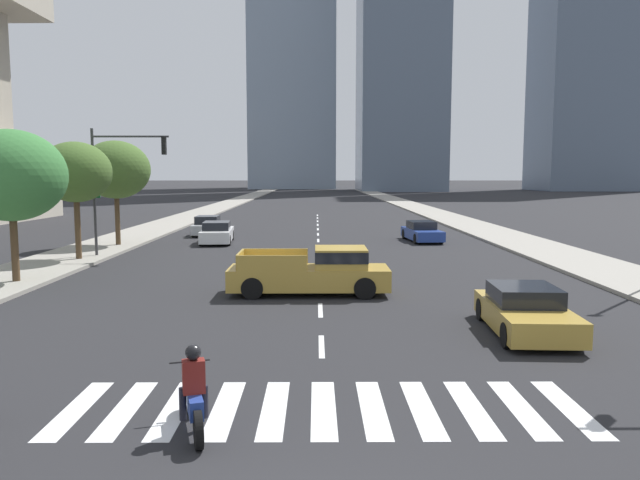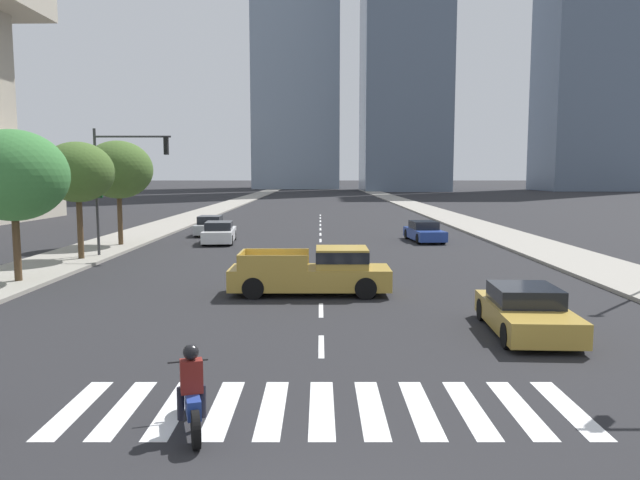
{
  "view_description": "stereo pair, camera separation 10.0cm",
  "coord_description": "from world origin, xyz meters",
  "px_view_note": "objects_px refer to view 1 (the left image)",
  "views": [
    {
      "loc": [
        -0.13,
        -5.95,
        4.25
      ],
      "look_at": [
        0.0,
        14.65,
        2.0
      ],
      "focal_mm": 33.91,
      "sensor_mm": 36.0,
      "label": 1
    },
    {
      "loc": [
        -0.03,
        -5.95,
        4.25
      ],
      "look_at": [
        0.0,
        14.65,
        2.0
      ],
      "focal_mm": 33.91,
      "sensor_mm": 36.0,
      "label": 2
    }
  ],
  "objects_px": {
    "sedan_gold_3": "(525,312)",
    "street_tree_second": "(75,172)",
    "street_tree_third": "(116,170)",
    "motorcycle_lead": "(194,396)",
    "sedan_silver_2": "(208,226)",
    "traffic_signal_far": "(120,170)",
    "pickup_truck": "(317,272)",
    "sedan_blue_1": "(422,232)",
    "street_tree_nearest": "(11,176)",
    "sedan_white_0": "(217,233)"
  },
  "relations": [
    {
      "from": "street_tree_nearest",
      "to": "street_tree_second",
      "type": "relative_size",
      "value": 1.02
    },
    {
      "from": "sedan_gold_3",
      "to": "street_tree_third",
      "type": "height_order",
      "value": "street_tree_third"
    },
    {
      "from": "sedan_blue_1",
      "to": "motorcycle_lead",
      "type": "bearing_deg",
      "value": -22.58
    },
    {
      "from": "motorcycle_lead",
      "to": "sedan_blue_1",
      "type": "relative_size",
      "value": 0.44
    },
    {
      "from": "pickup_truck",
      "to": "sedan_silver_2",
      "type": "height_order",
      "value": "pickup_truck"
    },
    {
      "from": "traffic_signal_far",
      "to": "street_tree_second",
      "type": "distance_m",
      "value": 2.17
    },
    {
      "from": "pickup_truck",
      "to": "sedan_blue_1",
      "type": "bearing_deg",
      "value": 68.69
    },
    {
      "from": "sedan_silver_2",
      "to": "traffic_signal_far",
      "type": "xyz_separation_m",
      "value": [
        -2.27,
        -11.63,
        3.84
      ]
    },
    {
      "from": "traffic_signal_far",
      "to": "street_tree_third",
      "type": "bearing_deg",
      "value": 110.69
    },
    {
      "from": "traffic_signal_far",
      "to": "motorcycle_lead",
      "type": "bearing_deg",
      "value": -69.48
    },
    {
      "from": "sedan_blue_1",
      "to": "traffic_signal_far",
      "type": "xyz_separation_m",
      "value": [
        -16.58,
        -7.63,
        3.87
      ]
    },
    {
      "from": "street_tree_nearest",
      "to": "street_tree_third",
      "type": "height_order",
      "value": "street_tree_third"
    },
    {
      "from": "sedan_blue_1",
      "to": "street_tree_nearest",
      "type": "relative_size",
      "value": 0.78
    },
    {
      "from": "pickup_truck",
      "to": "sedan_white_0",
      "type": "height_order",
      "value": "pickup_truck"
    },
    {
      "from": "street_tree_nearest",
      "to": "sedan_gold_3",
      "type": "bearing_deg",
      "value": -22.79
    },
    {
      "from": "sedan_blue_1",
      "to": "street_tree_nearest",
      "type": "height_order",
      "value": "street_tree_nearest"
    },
    {
      "from": "sedan_gold_3",
      "to": "street_tree_third",
      "type": "xyz_separation_m",
      "value": [
        -17.2,
        19.31,
        3.91
      ]
    },
    {
      "from": "pickup_truck",
      "to": "sedan_blue_1",
      "type": "distance_m",
      "value": 18.32
    },
    {
      "from": "sedan_blue_1",
      "to": "sedan_gold_3",
      "type": "xyz_separation_m",
      "value": [
        -1.12,
        -22.33,
        -0.0
      ]
    },
    {
      "from": "motorcycle_lead",
      "to": "street_tree_second",
      "type": "distance_m",
      "value": 22.11
    },
    {
      "from": "sedan_blue_1",
      "to": "street_tree_third",
      "type": "bearing_deg",
      "value": -86.12
    },
    {
      "from": "motorcycle_lead",
      "to": "sedan_gold_3",
      "type": "bearing_deg",
      "value": -67.62
    },
    {
      "from": "sedan_gold_3",
      "to": "sedan_blue_1",
      "type": "bearing_deg",
      "value": -179.77
    },
    {
      "from": "motorcycle_lead",
      "to": "pickup_truck",
      "type": "xyz_separation_m",
      "value": [
        2.06,
        11.46,
        0.23
      ]
    },
    {
      "from": "sedan_blue_1",
      "to": "street_tree_nearest",
      "type": "xyz_separation_m",
      "value": [
        -18.32,
        -15.11,
        3.61
      ]
    },
    {
      "from": "traffic_signal_far",
      "to": "pickup_truck",
      "type": "bearing_deg",
      "value": -43.63
    },
    {
      "from": "pickup_truck",
      "to": "sedan_blue_1",
      "type": "height_order",
      "value": "pickup_truck"
    },
    {
      "from": "sedan_blue_1",
      "to": "street_tree_third",
      "type": "distance_m",
      "value": 18.98
    },
    {
      "from": "motorcycle_lead",
      "to": "sedan_silver_2",
      "type": "relative_size",
      "value": 0.47
    },
    {
      "from": "motorcycle_lead",
      "to": "sedan_blue_1",
      "type": "xyz_separation_m",
      "value": [
        8.77,
        28.5,
        0.0
      ]
    },
    {
      "from": "street_tree_third",
      "to": "pickup_truck",
      "type": "bearing_deg",
      "value": -50.38
    },
    {
      "from": "pickup_truck",
      "to": "street_tree_second",
      "type": "bearing_deg",
      "value": 145.2
    },
    {
      "from": "street_tree_third",
      "to": "sedan_gold_3",
      "type": "bearing_deg",
      "value": -48.31
    },
    {
      "from": "sedan_gold_3",
      "to": "street_tree_nearest",
      "type": "xyz_separation_m",
      "value": [
        -17.2,
        7.23,
        3.61
      ]
    },
    {
      "from": "pickup_truck",
      "to": "street_tree_second",
      "type": "xyz_separation_m",
      "value": [
        -11.61,
        8.13,
        3.52
      ]
    },
    {
      "from": "sedan_gold_3",
      "to": "sedan_silver_2",
      "type": "bearing_deg",
      "value": -150.28
    },
    {
      "from": "sedan_blue_1",
      "to": "sedan_silver_2",
      "type": "distance_m",
      "value": 14.86
    },
    {
      "from": "motorcycle_lead",
      "to": "traffic_signal_far",
      "type": "height_order",
      "value": "traffic_signal_far"
    },
    {
      "from": "sedan_white_0",
      "to": "sedan_gold_3",
      "type": "bearing_deg",
      "value": -155.59
    },
    {
      "from": "street_tree_third",
      "to": "sedan_white_0",
      "type": "bearing_deg",
      "value": 21.46
    },
    {
      "from": "sedan_gold_3",
      "to": "traffic_signal_far",
      "type": "bearing_deg",
      "value": -130.45
    },
    {
      "from": "motorcycle_lead",
      "to": "sedan_silver_2",
      "type": "distance_m",
      "value": 32.96
    },
    {
      "from": "street_tree_nearest",
      "to": "street_tree_third",
      "type": "bearing_deg",
      "value": 90.0
    },
    {
      "from": "sedan_silver_2",
      "to": "street_tree_third",
      "type": "xyz_separation_m",
      "value": [
        -4.01,
        -7.01,
        3.88
      ]
    },
    {
      "from": "street_tree_second",
      "to": "pickup_truck",
      "type": "bearing_deg",
      "value": -34.99
    },
    {
      "from": "pickup_truck",
      "to": "street_tree_nearest",
      "type": "distance_m",
      "value": 12.25
    },
    {
      "from": "sedan_gold_3",
      "to": "street_tree_second",
      "type": "bearing_deg",
      "value": -124.85
    },
    {
      "from": "pickup_truck",
      "to": "street_tree_third",
      "type": "bearing_deg",
      "value": 129.81
    },
    {
      "from": "street_tree_second",
      "to": "street_tree_third",
      "type": "height_order",
      "value": "street_tree_third"
    },
    {
      "from": "motorcycle_lead",
      "to": "traffic_signal_far",
      "type": "distance_m",
      "value": 22.61
    }
  ]
}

